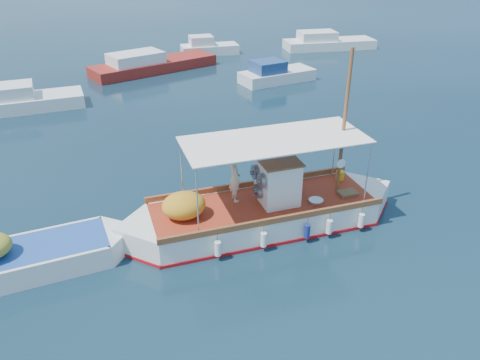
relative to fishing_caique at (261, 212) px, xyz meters
name	(u,v)px	position (x,y,z in m)	size (l,w,h in m)	color
ground	(257,220)	(0.00, 0.43, -0.57)	(160.00, 160.00, 0.00)	black
fishing_caique	(261,212)	(0.00, 0.00, 0.00)	(10.74, 3.07, 6.55)	white
dinghy	(21,261)	(-8.18, 0.02, -0.20)	(7.27, 2.49, 1.78)	white
bg_boat_nw	(27,101)	(-8.92, 16.74, -0.08)	(6.33, 2.70, 1.80)	silver
bg_boat_n	(151,65)	(-0.31, 23.10, -0.08)	(10.25, 5.76, 1.80)	maroon
bg_boat_ne	(275,75)	(7.76, 17.27, -0.08)	(5.72, 3.09, 1.80)	silver
bg_boat_e	(327,43)	(16.53, 25.88, -0.08)	(8.60, 3.60, 1.80)	silver
bg_boat_far_n	(208,48)	(5.48, 27.33, -0.08)	(5.10, 2.31, 1.80)	silver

